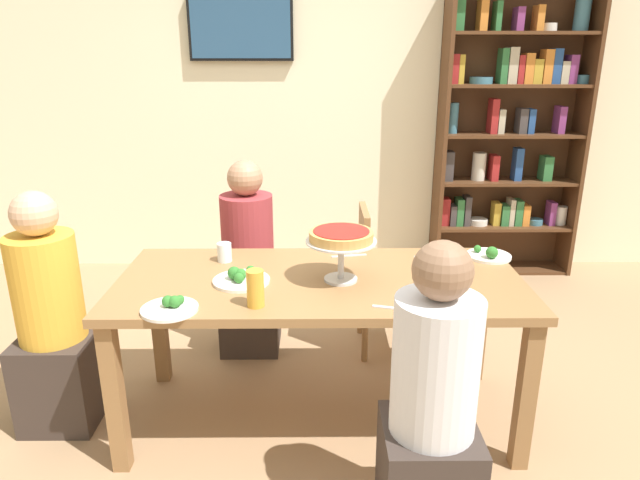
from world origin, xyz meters
The scene contains 18 objects.
ground_plane centered at (0.00, 0.00, 0.00)m, with size 12.00×12.00×0.00m, color #9E7A56.
rear_partition centered at (0.00, 2.20, 1.40)m, with size 8.00×0.12×2.80m, color beige.
dining_table centered at (0.00, 0.00, 0.65)m, with size 1.84×0.82×0.74m.
bookshelf centered at (1.48, 2.01, 1.14)m, with size 1.10×0.30×2.21m.
television centered at (-0.57, 2.11, 1.89)m, with size 0.78×0.05×0.47m.
diner_near_right centered at (0.39, -0.69, 0.49)m, with size 0.34×0.34×1.15m.
diner_far_left centered at (-0.41, 0.72, 0.49)m, with size 0.34×0.34×1.15m.
diner_head_west centered at (-1.24, -0.01, 0.49)m, with size 0.34×0.34×1.15m.
chair_far_right centered at (0.37, 0.70, 0.49)m, with size 0.40×0.40×0.87m.
deep_dish_pizza_stand centered at (0.09, -0.02, 0.93)m, with size 0.31×0.31×0.24m.
salad_plate_near_diner centered at (0.84, 0.26, 0.76)m, with size 0.22×0.22×0.07m.
salad_plate_far_diner centered at (-0.60, -0.33, 0.76)m, with size 0.23×0.23×0.06m.
salad_plate_spare centered at (-0.36, -0.04, 0.76)m, with size 0.25×0.25×0.07m.
beer_glass_amber_tall centered at (-0.26, -0.29, 0.82)m, with size 0.07×0.07×0.15m, color gold.
water_glass_clear_near centered at (-0.47, 0.23, 0.79)m, with size 0.07×0.07×0.09m, color white.
cutlery_fork_near centered at (0.15, 0.29, 0.74)m, with size 0.18×0.02×0.01m, color silver.
cutlery_knife_near centered at (0.30, -0.32, 0.74)m, with size 0.18×0.02×0.01m, color silver.
cutlery_fork_far centered at (0.56, 0.24, 0.74)m, with size 0.18×0.02×0.01m, color silver.
Camera 1 is at (-0.02, -2.37, 1.72)m, focal length 31.59 mm.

